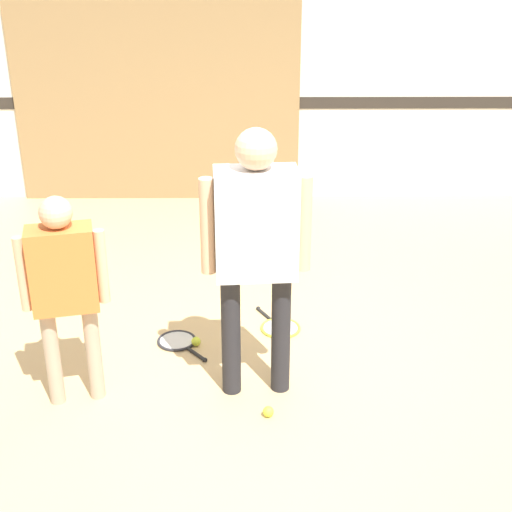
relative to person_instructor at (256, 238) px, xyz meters
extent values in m
plane|color=tan|center=(0.02, 0.14, -1.04)|extent=(16.00, 16.00, 0.00)
cube|color=silver|center=(0.02, 3.65, 0.56)|extent=(16.00, 0.06, 3.20)
cube|color=#2D2823|center=(0.02, 3.62, -0.01)|extent=(16.00, 0.01, 0.12)
cube|color=#93754C|center=(-0.99, 3.59, -0.02)|extent=(2.93, 0.05, 2.04)
cylinder|color=#232328|center=(-0.15, -0.01, -0.63)|extent=(0.12, 0.12, 0.80)
cylinder|color=#232328|center=(0.15, 0.01, -0.63)|extent=(0.12, 0.12, 0.80)
cube|color=silver|center=(0.00, 0.00, 0.09)|extent=(0.49, 0.29, 0.64)
sphere|color=#DBAD89|center=(0.00, 0.00, 0.52)|extent=(0.23, 0.23, 0.23)
cylinder|color=#DBAD89|center=(-0.28, -0.02, 0.08)|extent=(0.08, 0.08, 0.57)
cylinder|color=#DBAD89|center=(0.28, 0.02, 0.08)|extent=(0.08, 0.08, 0.57)
cylinder|color=tan|center=(-1.22, -0.12, -0.72)|extent=(0.09, 0.09, 0.63)
cylinder|color=tan|center=(-0.98, -0.07, -0.72)|extent=(0.09, 0.09, 0.63)
cube|color=orange|center=(-1.10, -0.09, -0.15)|extent=(0.41, 0.28, 0.50)
sphere|color=#DBAD89|center=(-1.10, -0.09, 0.19)|extent=(0.18, 0.18, 0.18)
cylinder|color=#DBAD89|center=(-1.31, -0.14, -0.16)|extent=(0.07, 0.07, 0.45)
cylinder|color=#DBAD89|center=(-0.89, -0.04, -0.16)|extent=(0.07, 0.07, 0.45)
torus|color=#28282D|center=(-0.55, 0.57, -1.03)|extent=(0.39, 0.39, 0.02)
cylinder|color=silver|center=(-0.55, 0.57, -1.03)|extent=(0.24, 0.24, 0.01)
cylinder|color=black|center=(-0.41, 0.40, -1.03)|extent=(0.15, 0.17, 0.02)
sphere|color=black|center=(-0.34, 0.32, -1.03)|extent=(0.03, 0.03, 0.03)
torus|color=#C6D838|center=(0.18, 0.74, -1.03)|extent=(0.40, 0.40, 0.02)
cylinder|color=silver|center=(0.18, 0.74, -1.03)|extent=(0.25, 0.25, 0.01)
cylinder|color=black|center=(0.07, 0.95, -1.03)|extent=(0.12, 0.19, 0.02)
sphere|color=black|center=(0.02, 1.04, -1.03)|extent=(0.03, 0.03, 0.03)
sphere|color=#CCE038|center=(0.07, -0.28, -1.00)|extent=(0.07, 0.07, 0.07)
sphere|color=#CCE038|center=(-0.41, 0.52, -1.00)|extent=(0.07, 0.07, 0.07)
camera|label=1|loc=(-0.03, -3.75, 1.58)|focal=50.00mm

